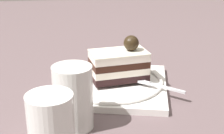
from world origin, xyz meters
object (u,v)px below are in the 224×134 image
at_px(cake_slice, 119,64).
at_px(drink_glass_far, 73,101).
at_px(dessert_plate, 112,84).
at_px(fork, 156,85).
at_px(drink_glass_near, 52,133).
at_px(whipped_cream_dollop, 73,75).

xyz_separation_m(cake_slice, drink_glass_far, (-0.10, -0.16, -0.01)).
relative_size(dessert_plate, drink_glass_far, 2.49).
height_order(dessert_plate, fork, fork).
relative_size(cake_slice, drink_glass_far, 1.18).
height_order(drink_glass_near, drink_glass_far, drink_glass_far).
height_order(cake_slice, fork, cake_slice).
bearing_deg(cake_slice, drink_glass_far, -122.01).
bearing_deg(dessert_plate, fork, -27.19).
distance_m(dessert_plate, whipped_cream_dollop, 0.09).
xyz_separation_m(whipped_cream_dollop, fork, (0.17, -0.04, -0.01)).
xyz_separation_m(whipped_cream_dollop, drink_glass_near, (-0.03, -0.25, 0.01)).
bearing_deg(drink_glass_far, dessert_plate, 61.61).
distance_m(fork, drink_glass_far, 0.21).
xyz_separation_m(cake_slice, drink_glass_near, (-0.13, -0.26, -0.01)).
height_order(cake_slice, drink_glass_far, cake_slice).
bearing_deg(fork, dessert_plate, 152.81).
bearing_deg(cake_slice, fork, -36.14).
bearing_deg(dessert_plate, drink_glass_far, -118.39).
bearing_deg(whipped_cream_dollop, cake_slice, 4.56).
relative_size(cake_slice, drink_glass_near, 1.24).
xyz_separation_m(cake_slice, whipped_cream_dollop, (-0.10, -0.01, -0.02)).
height_order(cake_slice, drink_glass_near, cake_slice).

